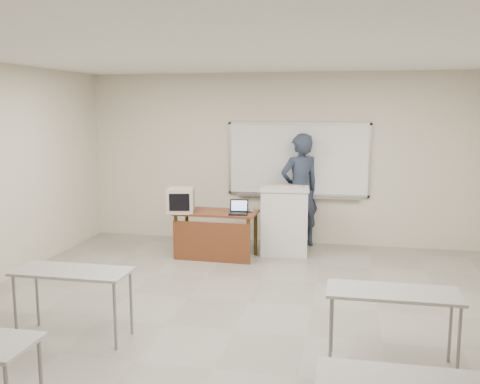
% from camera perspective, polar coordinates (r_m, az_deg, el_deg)
% --- Properties ---
extents(floor, '(7.00, 8.00, 0.01)m').
position_cam_1_polar(floor, '(5.98, -0.65, -14.58)').
color(floor, gray).
rests_on(floor, ground).
extents(whiteboard, '(2.48, 0.10, 1.31)m').
position_cam_1_polar(whiteboard, '(9.42, 6.22, 3.37)').
color(whiteboard, white).
rests_on(whiteboard, floor).
extents(student_desks, '(4.40, 2.20, 0.73)m').
position_cam_1_polar(student_desks, '(4.51, -4.37, -13.37)').
color(student_desks, '#A6A5A1').
rests_on(student_desks, floor).
extents(instructor_desk, '(1.30, 0.65, 0.75)m').
position_cam_1_polar(instructor_desk, '(8.51, -2.73, -3.71)').
color(instructor_desk, brown).
rests_on(instructor_desk, floor).
extents(podium, '(0.79, 0.57, 1.11)m').
position_cam_1_polar(podium, '(8.81, 4.74, -3.06)').
color(podium, beige).
rests_on(podium, floor).
extents(crt_monitor, '(0.42, 0.47, 0.40)m').
position_cam_1_polar(crt_monitor, '(8.56, -6.34, -0.84)').
color(crt_monitor, '#B2A393').
rests_on(crt_monitor, instructor_desk).
extents(laptop, '(0.29, 0.27, 0.21)m').
position_cam_1_polar(laptop, '(8.35, -0.11, -1.98)').
color(laptop, black).
rests_on(laptop, instructor_desk).
extents(mouse, '(0.12, 0.10, 0.04)m').
position_cam_1_polar(mouse, '(8.50, 1.12, -2.02)').
color(mouse, '#999A9F').
rests_on(mouse, instructor_desk).
extents(keyboard, '(0.49, 0.20, 0.03)m').
position_cam_1_polar(keyboard, '(8.79, 5.21, 0.63)').
color(keyboard, '#B2A393').
rests_on(keyboard, podium).
extents(presenter, '(0.86, 0.79, 1.96)m').
position_cam_1_polar(presenter, '(9.27, 6.39, 0.18)').
color(presenter, black).
rests_on(presenter, floor).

